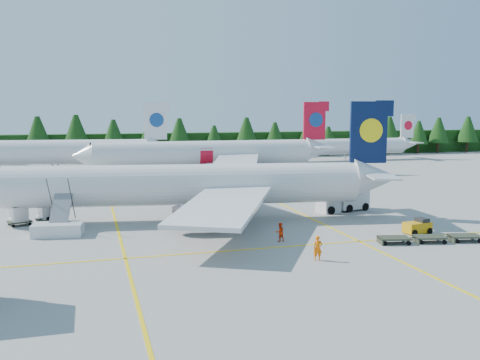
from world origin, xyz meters
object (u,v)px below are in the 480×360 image
object	(u,v)px
airliner_red	(200,154)
service_truck	(343,198)
airstairs	(59,226)
airliner_navy	(178,186)
baggage_tug	(418,226)

from	to	relation	value
airliner_red	service_truck	size ratio (longest dim) A/B	6.94
airstairs	airliner_navy	bearing A→B (deg)	24.26
airstairs	service_truck	bearing A→B (deg)	15.55
airliner_red	airstairs	size ratio (longest dim) A/B	6.95
airliner_red	service_truck	bearing A→B (deg)	-74.92
airliner_red	baggage_tug	bearing A→B (deg)	-76.63
airstairs	baggage_tug	bearing A→B (deg)	-6.26
airliner_navy	airstairs	xyz separation A→B (m)	(-11.58, -3.27, -2.83)
airliner_navy	baggage_tug	distance (m)	23.79
airstairs	baggage_tug	xyz separation A→B (m)	(32.06, -8.45, -0.21)
airliner_navy	baggage_tug	bearing A→B (deg)	-20.74
airstairs	service_truck	xyz separation A→B (m)	(30.52, 3.77, 0.59)
airliner_navy	baggage_tug	xyz separation A→B (m)	(20.48, -11.72, -3.05)
airliner_navy	service_truck	world-z (taller)	airliner_navy
airstairs	service_truck	distance (m)	30.76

